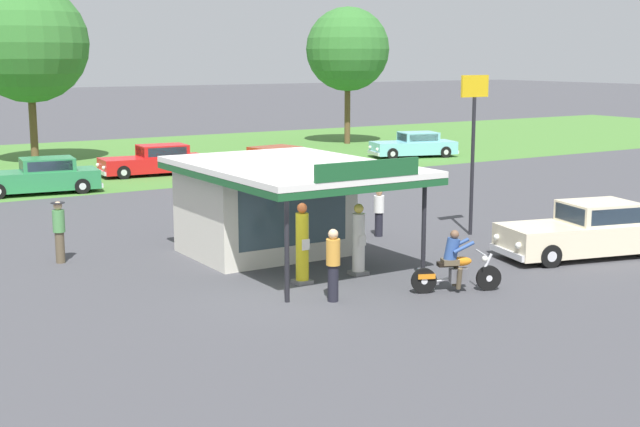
% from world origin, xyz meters
% --- Properties ---
extents(ground_plane, '(300.00, 300.00, 0.00)m').
position_xyz_m(ground_plane, '(0.00, 0.00, 0.00)').
color(ground_plane, '#424247').
extents(grass_verge_strip, '(120.00, 24.00, 0.01)m').
position_xyz_m(grass_verge_strip, '(0.00, 30.00, 0.00)').
color(grass_verge_strip, '#477A33').
rests_on(grass_verge_strip, ground).
extents(service_station_kiosk, '(5.04, 7.35, 3.31)m').
position_xyz_m(service_station_kiosk, '(1.77, 3.94, 1.67)').
color(service_station_kiosk, beige).
rests_on(service_station_kiosk, ground).
extents(gas_pump_nearside, '(0.44, 0.44, 2.12)m').
position_xyz_m(gas_pump_nearside, '(0.89, 0.68, 0.97)').
color(gas_pump_nearside, slate).
rests_on(gas_pump_nearside, ground).
extents(gas_pump_offside, '(0.44, 0.44, 1.94)m').
position_xyz_m(gas_pump_offside, '(2.65, 0.68, 0.89)').
color(gas_pump_offside, slate).
rests_on(gas_pump_offside, ground).
extents(motorcycle_with_rider, '(2.18, 1.07, 1.58)m').
position_xyz_m(motorcycle_with_rider, '(3.70, -2.04, 0.65)').
color(motorcycle_with_rider, black).
rests_on(motorcycle_with_rider, ground).
extents(featured_classic_sedan, '(5.58, 3.01, 1.60)m').
position_xyz_m(featured_classic_sedan, '(9.60, -1.08, 0.72)').
color(featured_classic_sedan, beige).
rests_on(featured_classic_sedan, ground).
extents(parked_car_back_row_centre_left, '(5.36, 3.17, 1.45)m').
position_xyz_m(parked_car_back_row_centre_left, '(21.30, 21.96, 0.67)').
color(parked_car_back_row_centre_left, '#7AC6D1').
rests_on(parked_car_back_row_centre_left, ground).
extents(parked_car_back_row_far_left, '(5.48, 2.28, 1.48)m').
position_xyz_m(parked_car_back_row_far_left, '(5.50, 22.63, 0.68)').
color(parked_car_back_row_far_left, red).
rests_on(parked_car_back_row_far_left, ground).
extents(parked_car_back_row_centre, '(5.41, 2.46, 1.52)m').
position_xyz_m(parked_car_back_row_centre, '(-0.95, 19.59, 0.70)').
color(parked_car_back_row_centre, '#2D844C').
rests_on(parked_car_back_row_centre, ground).
extents(parked_car_back_row_far_right, '(5.46, 2.62, 1.53)m').
position_xyz_m(parked_car_back_row_far_right, '(10.25, 18.39, 0.70)').
color(parked_car_back_row_far_right, '#993819').
rests_on(parked_car_back_row_far_right, ground).
extents(bystander_strolling_foreground, '(0.39, 0.39, 1.77)m').
position_xyz_m(bystander_strolling_foreground, '(-3.78, 6.32, 0.96)').
color(bystander_strolling_foreground, brown).
rests_on(bystander_strolling_foreground, ground).
extents(bystander_leaning_by_kiosk, '(0.34, 0.34, 1.77)m').
position_xyz_m(bystander_leaning_by_kiosk, '(0.66, -1.12, 0.94)').
color(bystander_leaning_by_kiosk, black).
rests_on(bystander_leaning_by_kiosk, ground).
extents(bystander_admiring_sedan, '(0.34, 0.34, 1.56)m').
position_xyz_m(bystander_admiring_sedan, '(6.09, 4.50, 0.82)').
color(bystander_admiring_sedan, black).
rests_on(bystander_admiring_sedan, ground).
extents(tree_oak_centre, '(6.40, 6.40, 9.72)m').
position_xyz_m(tree_oak_centre, '(1.60, 30.52, 6.51)').
color(tree_oak_centre, brown).
rests_on(tree_oak_centre, ground).
extents(tree_oak_far_left, '(5.56, 5.56, 9.08)m').
position_xyz_m(tree_oak_far_left, '(22.37, 30.61, 6.29)').
color(tree_oak_far_left, brown).
rests_on(tree_oak_far_left, ground).
extents(roadside_pole_sign, '(1.10, 0.12, 5.21)m').
position_xyz_m(roadside_pole_sign, '(8.82, 3.12, 3.53)').
color(roadside_pole_sign, black).
rests_on(roadside_pole_sign, ground).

